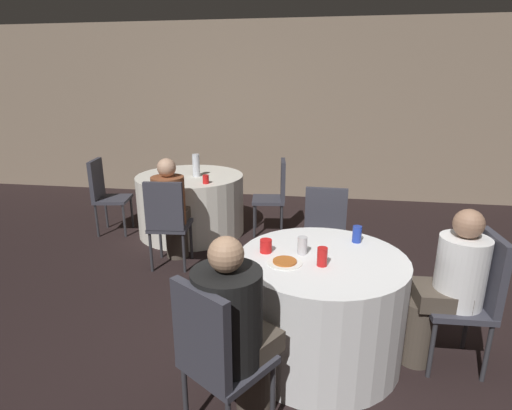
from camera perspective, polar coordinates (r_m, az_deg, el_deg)
name	(u,v)px	position (r m, az deg, el deg)	size (l,w,h in m)	color
ground_plane	(325,363)	(3.02, 9.87, -21.39)	(16.00, 16.00, 0.00)	black
wall_back	(328,113)	(6.63, 10.27, 12.84)	(16.00, 0.06, 2.80)	gray
table_near	(320,306)	(2.90, 9.16, -14.10)	(1.14, 1.14, 0.75)	white
table_far	(191,204)	(5.17, -9.25, 0.15)	(1.34, 1.34, 0.75)	white
chair_near_east	(473,290)	(3.03, 28.61, -10.63)	(0.42, 0.42, 0.95)	#383842
chair_near_north	(325,231)	(3.71, 9.78, -3.70)	(0.41, 0.41, 0.95)	#383842
chair_near_southwest	(214,351)	(2.17, -5.99, -20.03)	(0.55, 0.55, 0.95)	#383842
chair_far_west	(104,190)	(5.39, -20.85, 2.01)	(0.47, 0.46, 0.95)	#383842
chair_far_east	(276,191)	(5.02, 2.89, 2.07)	(0.45, 0.44, 0.95)	#383842
chair_far_south	(167,218)	(4.12, -12.58, -1.76)	(0.44, 0.44, 0.95)	#383842
person_floral_shirt	(171,211)	(4.26, -12.00, -0.78)	(0.35, 0.51, 1.15)	#4C4238
person_white_shirt	(445,289)	(2.97, 25.41, -10.82)	(0.50, 0.32, 1.12)	#4C4238
person_black_shirt	(237,331)	(2.24, -2.80, -17.54)	(0.47, 0.50, 1.16)	#4C4238
pizza_plate_near	(285,262)	(2.61, 4.13, -8.11)	(0.23, 0.23, 0.02)	white
soda_can_blue	(357,234)	(3.00, 14.23, -4.06)	(0.07, 0.07, 0.12)	#1E38A5
soda_can_silver	(302,245)	(2.73, 6.63, -5.76)	(0.07, 0.07, 0.12)	silver
soda_can_red	(322,257)	(2.58, 9.44, -7.30)	(0.07, 0.07, 0.12)	red
cup_near	(266,246)	(2.74, 1.43, -5.87)	(0.08, 0.08, 0.09)	red
bottle_far	(196,165)	(4.98, -8.55, 5.63)	(0.09, 0.09, 0.28)	silver
cup_far	(206,179)	(4.62, -7.19, 3.66)	(0.07, 0.07, 0.10)	red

